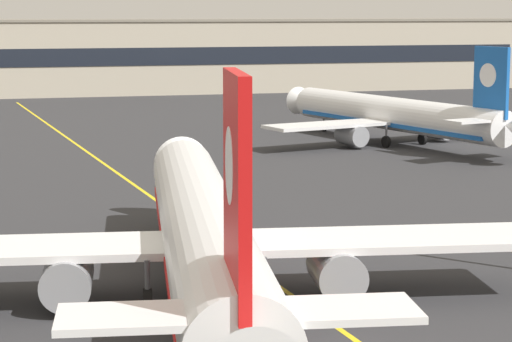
# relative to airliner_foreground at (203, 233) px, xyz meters

# --- Properties ---
(taxiway_centreline) EXTENTS (13.76, 179.52, 0.01)m
(taxiway_centreline) POSITION_rel_airliner_foreground_xyz_m (2.78, 21.08, -3.37)
(taxiway_centreline) COLOR yellow
(taxiway_centreline) RESTS_ON ground
(airliner_foreground) EXTENTS (32.36, 41.43, 11.65)m
(airliner_foreground) POSITION_rel_airliner_foreground_xyz_m (0.00, 0.00, 0.00)
(airliner_foreground) COLOR white
(airliner_foreground) RESTS_ON ground
(airliner_background) EXTENTS (28.34, 36.00, 10.27)m
(airliner_background) POSITION_rel_airliner_foreground_xyz_m (31.05, 51.42, -0.40)
(airliner_background) COLOR white
(airliner_background) RESTS_ON ground
(safety_cone_by_nose_gear) EXTENTS (0.44, 0.44, 0.55)m
(safety_cone_by_nose_gear) POSITION_rel_airliner_foreground_xyz_m (1.28, 15.35, -3.11)
(safety_cone_by_nose_gear) COLOR orange
(safety_cone_by_nose_gear) RESTS_ON ground
(terminal_building) EXTENTS (152.47, 12.40, 12.01)m
(terminal_building) POSITION_rel_airliner_foreground_xyz_m (7.08, 123.41, 2.64)
(terminal_building) COLOR #B2A893
(terminal_building) RESTS_ON ground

